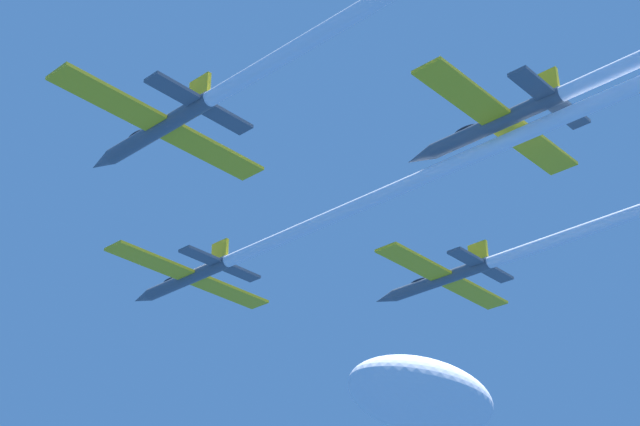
# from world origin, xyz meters

# --- Properties ---
(jet_lead) EXTENTS (15.87, 60.51, 2.63)m
(jet_lead) POSITION_xyz_m (0.23, -19.29, -0.75)
(jet_lead) COLOR #4C5660
(cloud_wispy) EXTENTS (30.61, 16.83, 10.71)m
(cloud_wispy) POSITION_xyz_m (73.02, 29.56, 12.53)
(cloud_wispy) COLOR white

